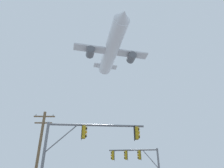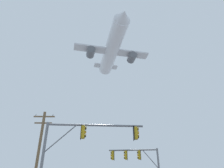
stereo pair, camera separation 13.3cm
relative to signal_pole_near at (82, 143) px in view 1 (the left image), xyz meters
The scene contains 4 objects.
signal_pole_near is the anchor object (origin of this frame).
signal_pole_far 9.77m from the signal_pole_near, 58.39° to the left, with size 5.27×0.81×5.95m.
utility_pole 7.98m from the signal_pole_near, 127.61° to the left, with size 2.20×0.28×9.31m.
airplane 42.89m from the signal_pole_near, 84.62° to the left, with size 19.96×25.83×7.05m.
Camera 1 is at (-0.51, -6.46, 1.33)m, focal length 33.64 mm.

